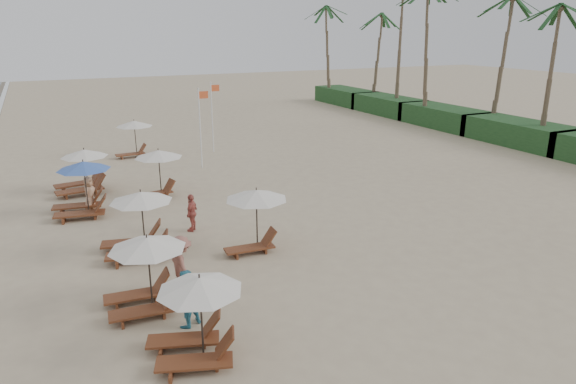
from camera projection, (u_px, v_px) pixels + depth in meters
name	position (u px, v px, depth m)	size (l,w,h in m)	color
ground	(379.00, 318.00, 14.29)	(160.00, 160.00, 0.00)	tan
shrub_hedge	(520.00, 133.00, 35.64)	(3.20, 53.00, 1.60)	#193D1C
lounger_station_1	(193.00, 319.00, 12.28)	(2.41, 2.22, 2.11)	brown
lounger_station_2	(142.00, 274.00, 14.43)	(2.43, 2.15, 2.17)	brown
lounger_station_3	(136.00, 227.00, 18.01)	(2.64, 2.35, 2.30)	brown
lounger_station_4	(80.00, 191.00, 21.91)	(2.65, 2.24, 2.34)	brown
lounger_station_5	(80.00, 173.00, 25.07)	(2.74, 2.25, 2.11)	brown
inland_station_0	(254.00, 212.00, 18.26)	(2.54, 2.24, 2.22)	brown
inland_station_1	(156.00, 167.00, 24.24)	(2.59, 2.24, 2.22)	brown
inland_station_2	(133.00, 133.00, 31.99)	(2.52, 2.24, 2.22)	brown
beachgoer_mid_a	(186.00, 299.00, 13.72)	(0.78, 0.61, 1.61)	teal
beachgoer_mid_b	(182.00, 265.00, 15.41)	(1.18, 0.68, 1.83)	#8B5347
beachgoer_far_a	(192.00, 213.00, 20.29)	(0.89, 0.37, 1.52)	#B75349
beachgoer_far_b	(89.00, 194.00, 22.59)	(0.75, 0.49, 1.53)	tan
flag_pole_near	(201.00, 124.00, 29.07)	(0.59, 0.08, 4.55)	silver
flag_pole_far	(212.00, 114.00, 32.92)	(0.60, 0.08, 4.49)	silver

